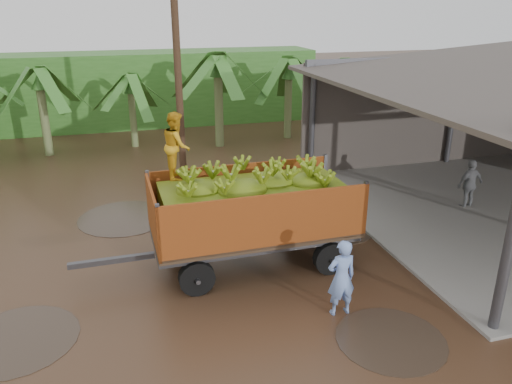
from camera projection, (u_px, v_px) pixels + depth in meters
ground at (188, 274)px, 11.53m from camera, size 100.00×100.00×0.00m
hedge_north at (97, 91)px, 24.75m from camera, size 22.00×3.00×3.60m
banana_trailer at (252, 209)px, 11.55m from camera, size 6.52×2.33×3.67m
man_blue at (341, 278)px, 9.82m from camera, size 0.60×0.40×1.62m
man_grey at (470, 184)px, 14.98m from camera, size 0.95×0.49×1.56m
utility_pole at (178, 68)px, 16.24m from camera, size 1.20×0.24×7.66m
banana_plants at (14, 139)px, 15.85m from camera, size 24.70×20.41×4.08m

